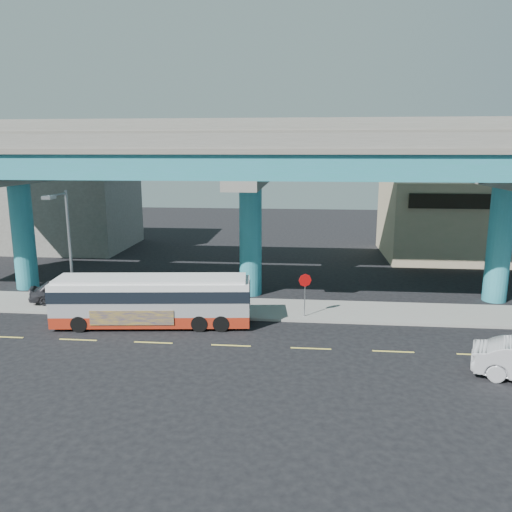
# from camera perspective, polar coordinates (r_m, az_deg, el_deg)

# --- Properties ---
(ground) EXTENTS (120.00, 120.00, 0.00)m
(ground) POSITION_cam_1_polar(r_m,az_deg,el_deg) (25.77, -2.78, -9.94)
(ground) COLOR black
(ground) RESTS_ON ground
(sidewalk) EXTENTS (70.00, 4.00, 0.15)m
(sidewalk) POSITION_cam_1_polar(r_m,az_deg,el_deg) (30.87, -1.31, -6.02)
(sidewalk) COLOR gray
(sidewalk) RESTS_ON ground
(lane_markings) EXTENTS (58.00, 0.12, 0.01)m
(lane_markings) POSITION_cam_1_polar(r_m,az_deg,el_deg) (25.49, -2.88, -10.17)
(lane_markings) COLOR #D8C64C
(lane_markings) RESTS_ON ground
(viaduct) EXTENTS (52.00, 12.40, 11.70)m
(viaduct) POSITION_cam_1_polar(r_m,az_deg,el_deg) (32.95, -0.63, 11.16)
(viaduct) COLOR teal
(viaduct) RESTS_ON ground
(building_beige) EXTENTS (14.00, 10.23, 7.00)m
(building_beige) POSITION_cam_1_polar(r_m,az_deg,el_deg) (49.20, 22.65, 3.93)
(building_beige) COLOR tan
(building_beige) RESTS_ON ground
(building_concrete) EXTENTS (12.00, 10.00, 9.00)m
(building_concrete) POSITION_cam_1_polar(r_m,az_deg,el_deg) (53.39, -20.75, 5.71)
(building_concrete) COLOR gray
(building_concrete) RESTS_ON ground
(transit_bus) EXTENTS (11.05, 3.49, 2.79)m
(transit_bus) POSITION_cam_1_polar(r_m,az_deg,el_deg) (28.37, -11.75, -4.83)
(transit_bus) COLOR #9B2512
(transit_bus) RESTS_ON ground
(parked_car) EXTENTS (4.37, 5.28, 1.43)m
(parked_car) POSITION_cam_1_polar(r_m,az_deg,el_deg) (34.15, -21.01, -3.68)
(parked_car) COLOR #323137
(parked_car) RESTS_ON sidewalk
(street_lamp) EXTENTS (0.50, 2.38, 7.23)m
(street_lamp) POSITION_cam_1_polar(r_m,az_deg,el_deg) (30.74, -21.05, 2.32)
(street_lamp) COLOR gray
(street_lamp) RESTS_ON sidewalk
(stop_sign) EXTENTS (0.73, 0.28, 2.55)m
(stop_sign) POSITION_cam_1_polar(r_m,az_deg,el_deg) (28.85, 5.62, -3.41)
(stop_sign) COLOR gray
(stop_sign) RESTS_ON sidewalk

